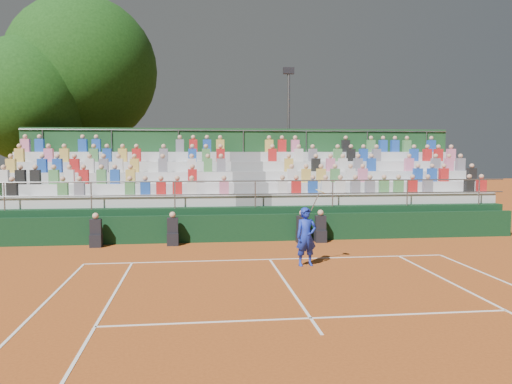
{
  "coord_description": "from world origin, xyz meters",
  "views": [
    {
      "loc": [
        -2.21,
        -14.86,
        3.24
      ],
      "look_at": [
        0.0,
        3.5,
        1.8
      ],
      "focal_mm": 35.0,
      "sensor_mm": 36.0,
      "label": 1
    }
  ],
  "objects": [
    {
      "name": "tennis_player",
      "position": [
        0.93,
        -0.94,
        0.85
      ],
      "size": [
        0.87,
        0.5,
        2.22
      ],
      "color": "#172DB1",
      "rests_on": "ground"
    },
    {
      "name": "floodlight_mast",
      "position": [
        2.92,
        12.68,
        4.65
      ],
      "size": [
        0.6,
        0.25,
        7.97
      ],
      "color": "gray",
      "rests_on": "ground"
    },
    {
      "name": "grandstand",
      "position": [
        0.0,
        6.43,
        1.09
      ],
      "size": [
        20.0,
        5.2,
        4.4
      ],
      "color": "black",
      "rests_on": "ground"
    },
    {
      "name": "ground",
      "position": [
        0.0,
        0.0,
        0.0
      ],
      "size": [
        90.0,
        90.0,
        0.0
      ],
      "primitive_type": "plane",
      "color": "#A54D1B",
      "rests_on": "ground"
    },
    {
      "name": "tree_west",
      "position": [
        -10.59,
        11.85,
        5.96
      ],
      "size": [
        6.31,
        6.31,
        9.13
      ],
      "color": "#3C2915",
      "rests_on": "ground"
    },
    {
      "name": "courtside_wall",
      "position": [
        0.0,
        3.2,
        0.5
      ],
      "size": [
        20.0,
        0.15,
        1.0
      ],
      "primitive_type": "cube",
      "color": "black",
      "rests_on": "ground"
    },
    {
      "name": "line_officials",
      "position": [
        -1.21,
        2.75,
        0.48
      ],
      "size": [
        8.35,
        0.4,
        1.19
      ],
      "color": "black",
      "rests_on": "ground"
    },
    {
      "name": "tree_east",
      "position": [
        -8.33,
        13.63,
        7.69
      ],
      "size": [
        8.06,
        8.06,
        11.73
      ],
      "color": "#3C2915",
      "rests_on": "ground"
    }
  ]
}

